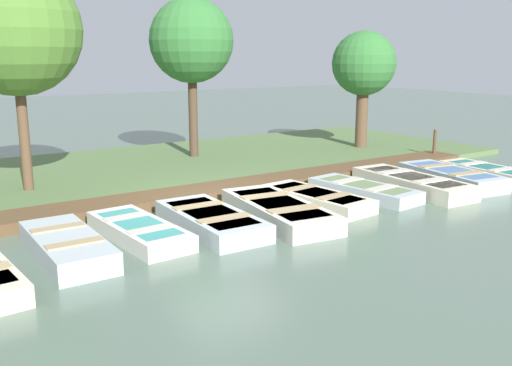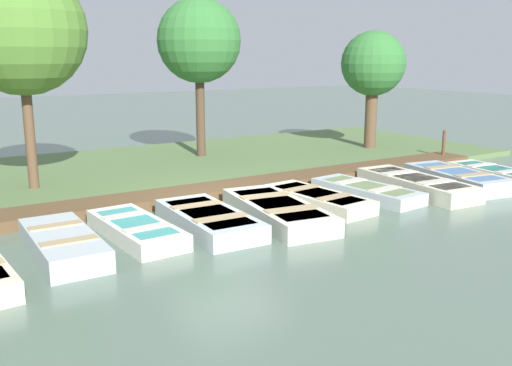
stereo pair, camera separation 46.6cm
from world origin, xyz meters
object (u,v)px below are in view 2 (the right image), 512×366
object	(u,v)px
rowboat_5	(277,211)
rowboat_6	(317,199)
rowboat_4	(209,220)
rowboat_3	(136,229)
park_tree_left	(21,31)
park_tree_center	(199,41)
rowboat_7	(366,191)
rowboat_8	(416,184)
rowboat_2	(63,243)
park_tree_right	(373,65)
rowboat_10	(495,173)
rowboat_9	(457,178)
mooring_post_far	(444,146)

from	to	relation	value
rowboat_5	rowboat_6	bearing A→B (deg)	115.28
rowboat_4	rowboat_3	bearing A→B (deg)	-97.55
park_tree_left	park_tree_center	xyz separation A→B (m)	(-1.94, 5.70, -0.15)
rowboat_5	rowboat_7	bearing A→B (deg)	106.45
rowboat_3	rowboat_8	bearing A→B (deg)	84.87
rowboat_2	rowboat_4	size ratio (longest dim) A/B	0.93
rowboat_7	park_tree_left	distance (m)	9.23
rowboat_3	rowboat_4	size ratio (longest dim) A/B	0.94
park_tree_right	rowboat_10	bearing A→B (deg)	-1.98
rowboat_7	park_tree_left	xyz separation A→B (m)	(-4.72, -6.93, 3.86)
rowboat_4	rowboat_10	size ratio (longest dim) A/B	1.06
rowboat_5	rowboat_10	xyz separation A→B (m)	(-0.11, 7.57, -0.04)
rowboat_9	mooring_post_far	bearing A→B (deg)	144.52
rowboat_3	park_tree_right	xyz separation A→B (m)	(-5.01, 10.76, 2.92)
rowboat_5	rowboat_8	distance (m)	4.46
rowboat_5	rowboat_4	bearing A→B (deg)	-89.58
rowboat_5	park_tree_right	bearing A→B (deg)	132.84
mooring_post_far	park_tree_right	distance (m)	3.81
rowboat_7	rowboat_8	size ratio (longest dim) A/B	0.86
rowboat_8	park_tree_right	bearing A→B (deg)	151.68
rowboat_10	rowboat_4	bearing A→B (deg)	-85.38
mooring_post_far	rowboat_4	bearing A→B (deg)	-75.86
rowboat_2	rowboat_3	bearing A→B (deg)	100.22
rowboat_2	rowboat_10	bearing A→B (deg)	90.24
rowboat_6	park_tree_center	xyz separation A→B (m)	(-6.66, 0.32, 3.71)
park_tree_right	park_tree_center	bearing A→B (deg)	-105.49
rowboat_2	mooring_post_far	size ratio (longest dim) A/B	2.59
rowboat_4	rowboat_10	bearing A→B (deg)	91.43
rowboat_5	park_tree_left	distance (m)	7.55
rowboat_9	park_tree_center	xyz separation A→B (m)	(-7.01, -4.16, 3.66)
rowboat_9	rowboat_2	bearing A→B (deg)	-81.88
rowboat_6	rowboat_2	bearing A→B (deg)	-93.41
rowboat_2	rowboat_6	bearing A→B (deg)	93.12
rowboat_9	rowboat_4	bearing A→B (deg)	-82.08
park_tree_left	rowboat_8	bearing A→B (deg)	59.31
rowboat_9	rowboat_10	xyz separation A→B (m)	(-0.01, 1.65, -0.05)
mooring_post_far	park_tree_center	size ratio (longest dim) A/B	0.20
rowboat_4	park_tree_right	world-z (taller)	park_tree_right
rowboat_7	rowboat_8	world-z (taller)	rowboat_8
park_tree_right	rowboat_6	bearing A→B (deg)	-51.64
rowboat_3	rowboat_8	world-z (taller)	rowboat_8
park_tree_left	rowboat_6	bearing A→B (deg)	48.71
rowboat_2	rowboat_6	world-z (taller)	rowboat_2
rowboat_2	rowboat_10	distance (m)	12.02
rowboat_2	rowboat_3	world-z (taller)	rowboat_2
rowboat_4	rowboat_7	distance (m)	4.55
mooring_post_far	rowboat_6	bearing A→B (deg)	-72.11
rowboat_5	rowboat_9	world-z (taller)	rowboat_9
rowboat_2	rowboat_10	xyz separation A→B (m)	(0.08, 12.02, -0.04)
rowboat_8	rowboat_4	bearing A→B (deg)	-86.31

